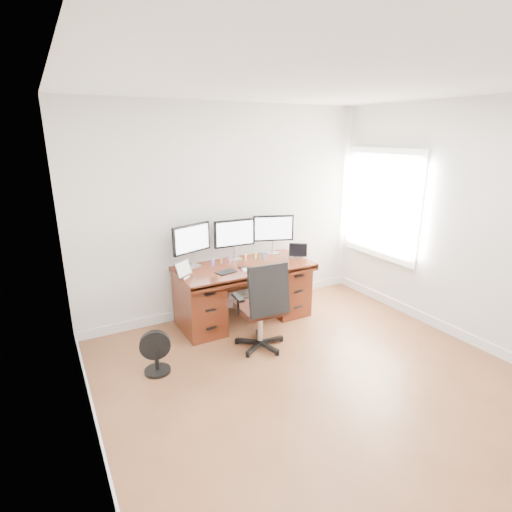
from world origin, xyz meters
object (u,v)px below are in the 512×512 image
office_chair (262,321)px  monitor_center (235,235)px  desk (244,290)px  keyboard (254,269)px  floor_fan (156,353)px

office_chair → monitor_center: size_ratio=1.87×
desk → monitor_center: (-0.00, 0.24, 0.68)m
desk → keyboard: keyboard is taller
floor_fan → keyboard: (1.34, 0.42, 0.54)m
keyboard → office_chair: bearing=-93.4°
monitor_center → keyboard: (0.01, -0.48, -0.33)m
floor_fan → keyboard: keyboard is taller
office_chair → keyboard: bearing=75.7°
office_chair → monitor_center: (0.16, 1.00, 0.75)m
floor_fan → monitor_center: monitor_center is taller
monitor_center → keyboard: bearing=-85.3°
floor_fan → monitor_center: 1.82m
floor_fan → keyboard: 1.50m
monitor_center → floor_fan: bearing=-142.7°
desk → monitor_center: size_ratio=3.08×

